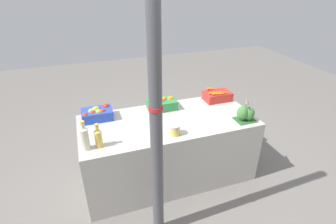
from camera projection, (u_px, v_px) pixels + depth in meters
name	position (u px, v px, depth m)	size (l,w,h in m)	color
ground_plane	(168.00, 173.00, 3.29)	(10.00, 10.00, 0.00)	slate
market_table	(168.00, 148.00, 3.10)	(1.94, 0.87, 0.78)	#B7B2A8
support_pole	(156.00, 110.00, 1.94)	(0.11, 0.11, 2.67)	#4C4C51
apple_crate	(97.00, 113.00, 2.91)	(0.33, 0.22, 0.15)	#2847B7
orange_crate	(162.00, 104.00, 3.13)	(0.33, 0.22, 0.15)	#2D8442
carrot_crate	(217.00, 96.00, 3.34)	(0.33, 0.23, 0.15)	red
broccoli_pile	(246.00, 114.00, 2.87)	(0.22, 0.18, 0.18)	#2D602D
juice_bottle_cloudy	(85.00, 137.00, 2.39)	(0.07, 0.07, 0.30)	beige
juice_bottle_golden	(98.00, 137.00, 2.43)	(0.07, 0.07, 0.25)	gold
pickle_jar	(175.00, 130.00, 2.63)	(0.10, 0.10, 0.11)	#DBBC56
sparrow_bird	(247.00, 103.00, 2.83)	(0.08, 0.12, 0.05)	#4C3D2D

